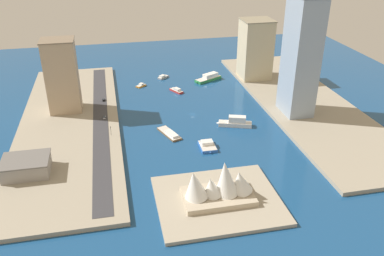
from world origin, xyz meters
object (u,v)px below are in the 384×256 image
object	(u,v)px
water_taxi_orange	(141,85)
apartment_midrise_tan	(62,76)
ferry_green_doubledeck	(209,78)
suv_black	(104,100)
sedan_silver	(104,117)
tower_tall_glass	(301,57)
tugboat_red	(176,90)
traffic_light_waterfront	(111,129)
carpark_squat_concrete	(26,166)
catamaran_blue	(207,146)
barge_flat_brown	(170,134)
ferry_white_commuter	(235,122)
opera_landmark	(218,185)
yacht_sleek_gray	(163,77)
office_block_beige	(255,49)

from	to	relation	value
water_taxi_orange	apartment_midrise_tan	bearing A→B (deg)	35.91
ferry_green_doubledeck	water_taxi_orange	world-z (taller)	ferry_green_doubledeck
suv_black	ferry_green_doubledeck	bearing A→B (deg)	-159.94
apartment_midrise_tan	sedan_silver	size ratio (longest dim) A/B	12.52
tower_tall_glass	apartment_midrise_tan	distance (m)	175.52
tower_tall_glass	sedan_silver	world-z (taller)	tower_tall_glass
tugboat_red	traffic_light_waterfront	xyz separation A→B (m)	(58.41, 74.95, 5.58)
tower_tall_glass	carpark_squat_concrete	distance (m)	196.76
catamaran_blue	suv_black	bearing A→B (deg)	-53.47
barge_flat_brown	traffic_light_waterfront	world-z (taller)	traffic_light_waterfront
ferry_green_doubledeck	barge_flat_brown	bearing A→B (deg)	62.07
catamaran_blue	traffic_light_waterfront	world-z (taller)	traffic_light_waterfront
ferry_white_commuter	apartment_midrise_tan	bearing A→B (deg)	-22.20
ferry_white_commuter	opera_landmark	size ratio (longest dim) A/B	0.68
tower_tall_glass	opera_landmark	world-z (taller)	tower_tall_glass
barge_flat_brown	traffic_light_waterfront	distance (m)	40.39
ferry_white_commuter	opera_landmark	distance (m)	91.65
suv_black	opera_landmark	xyz separation A→B (m)	(-56.21, 144.86, 7.00)
opera_landmark	carpark_squat_concrete	bearing A→B (deg)	-24.30
yacht_sleek_gray	barge_flat_brown	xyz separation A→B (m)	(12.15, 114.81, -0.19)
catamaran_blue	traffic_light_waterfront	xyz separation A→B (m)	(61.04, -25.95, 5.43)
barge_flat_brown	apartment_midrise_tan	distance (m)	93.85
barge_flat_brown	apartment_midrise_tan	size ratio (longest dim) A/B	0.44
tower_tall_glass	office_block_beige	world-z (taller)	tower_tall_glass
water_taxi_orange	office_block_beige	bearing A→B (deg)	177.64
catamaran_blue	water_taxi_orange	size ratio (longest dim) A/B	1.66
yacht_sleek_gray	water_taxi_orange	distance (m)	28.42
ferry_white_commuter	traffic_light_waterfront	xyz separation A→B (m)	(88.58, 0.75, 3.99)
catamaran_blue	office_block_beige	world-z (taller)	office_block_beige
catamaran_blue	traffic_light_waterfront	distance (m)	66.55
ferry_white_commuter	suv_black	bearing A→B (deg)	-33.42
tower_tall_glass	ferry_green_doubledeck	bearing A→B (deg)	-62.64
ferry_green_doubledeck	yacht_sleek_gray	distance (m)	43.55
tower_tall_glass	carpark_squat_concrete	bearing A→B (deg)	14.19
water_taxi_orange	traffic_light_waterfront	bearing A→B (deg)	72.68
office_block_beige	suv_black	size ratio (longest dim) A/B	11.03
yacht_sleek_gray	carpark_squat_concrete	bearing A→B (deg)	55.92
barge_flat_brown	ferry_white_commuter	bearing A→B (deg)	-175.39
carpark_squat_concrete	sedan_silver	size ratio (longest dim) A/B	6.06
water_taxi_orange	tower_tall_glass	distance (m)	144.76
ferry_green_doubledeck	office_block_beige	size ratio (longest dim) A/B	0.52
apartment_midrise_tan	opera_landmark	size ratio (longest dim) A/B	1.43
ferry_white_commuter	opera_landmark	xyz separation A→B (m)	(36.35, 83.79, 7.54)
barge_flat_brown	sedan_silver	distance (m)	53.62
ferry_green_doubledeck	yacht_sleek_gray	size ratio (longest dim) A/B	2.41
catamaran_blue	apartment_midrise_tan	distance (m)	123.34
ferry_green_doubledeck	barge_flat_brown	distance (m)	113.68
apartment_midrise_tan	tower_tall_glass	bearing A→B (deg)	166.77
carpark_squat_concrete	suv_black	world-z (taller)	carpark_squat_concrete
ferry_white_commuter	ferry_green_doubledeck	bearing A→B (deg)	-92.66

